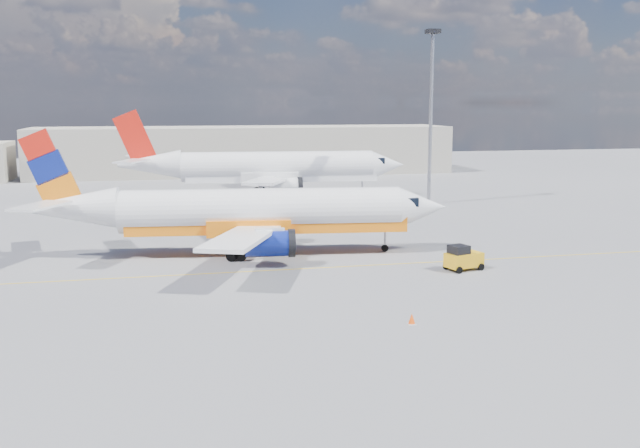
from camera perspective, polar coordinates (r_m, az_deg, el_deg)
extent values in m
plane|color=slate|center=(49.36, -1.70, -4.43)|extent=(240.00, 240.00, 0.00)
cube|color=yellow|center=(52.23, -2.33, -3.64)|extent=(70.00, 0.15, 0.01)
cube|color=beige|center=(123.08, -6.06, 5.88)|extent=(70.00, 14.00, 8.00)
cylinder|color=white|center=(56.91, -4.73, 1.15)|extent=(22.39, 5.92, 3.42)
cone|color=white|center=(58.68, 8.16, 1.34)|extent=(4.39, 3.86, 3.42)
cone|color=white|center=(58.39, -19.21, 1.21)|extent=(7.37, 4.03, 3.25)
cube|color=black|center=(58.27, 6.83, 1.86)|extent=(1.96, 2.49, 0.70)
cube|color=orange|center=(57.10, -4.21, 0.01)|extent=(22.32, 5.32, 1.21)
cube|color=white|center=(64.00, -6.22, 1.25)|extent=(4.77, 12.40, 0.81)
cube|color=white|center=(50.10, -6.24, -1.09)|extent=(7.25, 12.44, 0.81)
cylinder|color=navy|center=(61.69, -4.34, 0.07)|extent=(3.82, 2.31, 1.91)
cylinder|color=navy|center=(52.78, -4.03, -1.56)|extent=(3.82, 2.31, 1.91)
cylinder|color=black|center=(61.75, -2.85, 0.09)|extent=(0.74, 2.16, 2.11)
cylinder|color=black|center=(52.86, -2.29, -1.53)|extent=(0.74, 2.16, 2.11)
cube|color=orange|center=(58.41, -20.82, 4.15)|extent=(4.73, 0.84, 6.28)
cube|color=white|center=(61.76, -19.94, 2.22)|extent=(3.17, 5.37, 0.18)
cube|color=white|center=(55.58, -21.50, 1.35)|extent=(4.10, 5.50, 0.18)
cylinder|color=#97989F|center=(58.40, 5.23, -0.99)|extent=(0.20, 0.20, 2.11)
cylinder|color=black|center=(58.59, 5.21, -1.93)|extent=(0.59, 0.30, 0.56)
cylinder|color=black|center=(59.82, -6.67, -1.55)|extent=(0.94, 0.48, 0.91)
cylinder|color=black|center=(55.09, -6.72, -2.52)|extent=(0.94, 0.48, 0.91)
cylinder|color=white|center=(91.99, -3.42, 4.65)|extent=(24.67, 5.85, 3.78)
cone|color=white|center=(94.17, 5.41, 4.74)|extent=(4.75, 4.14, 3.78)
cone|color=white|center=(92.17, -13.48, 4.66)|extent=(8.05, 4.24, 3.59)
cube|color=black|center=(93.78, 4.49, 5.11)|extent=(2.10, 2.71, 0.78)
cube|color=white|center=(92.15, -3.06, 3.87)|extent=(24.61, 5.19, 1.33)
cube|color=white|center=(99.70, -4.70, 4.45)|extent=(5.62, 13.72, 0.89)
cube|color=white|center=(84.26, -4.14, 3.50)|extent=(7.68, 13.76, 0.89)
cylinder|color=white|center=(97.19, -3.30, 3.70)|extent=(4.16, 2.44, 2.11)
cylinder|color=white|center=(87.29, -2.79, 3.03)|extent=(4.16, 2.44, 2.11)
cylinder|color=black|center=(97.34, -2.25, 3.72)|extent=(0.75, 2.37, 2.33)
cylinder|color=black|center=(87.45, -1.63, 3.05)|extent=(0.75, 2.37, 2.33)
cube|color=red|center=(92.14, -14.61, 6.72)|extent=(5.22, 0.78, 6.93)
cube|color=white|center=(95.82, -14.29, 5.24)|extent=(3.64, 5.96, 0.20)
cube|color=white|center=(88.78, -14.80, 4.89)|extent=(4.41, 6.07, 0.20)
cylinder|color=#97989F|center=(93.73, 3.40, 3.14)|extent=(0.22, 0.22, 2.33)
cylinder|color=black|center=(93.86, 3.39, 2.49)|extent=(0.64, 0.32, 0.62)
cylinder|color=black|center=(94.87, -4.86, 2.66)|extent=(1.03, 0.51, 1.00)
cylinder|color=black|center=(89.58, -4.68, 2.25)|extent=(1.03, 0.51, 1.00)
cylinder|color=black|center=(52.89, 10.07, -3.34)|extent=(0.55, 0.34, 0.51)
cylinder|color=black|center=(51.82, 11.06, -3.64)|extent=(0.55, 0.34, 0.51)
cylinder|color=black|center=(54.17, 11.75, -3.08)|extent=(0.55, 0.34, 0.51)
cylinder|color=black|center=(53.13, 12.75, -3.37)|extent=(0.55, 0.34, 0.51)
cube|color=gold|center=(52.88, 11.43, -2.82)|extent=(2.95, 2.12, 1.02)
cube|color=black|center=(52.39, 11.04, -2.01)|extent=(1.52, 1.52, 0.61)
cube|color=white|center=(39.89, 7.34, -7.92)|extent=(0.44, 0.44, 0.04)
cone|color=#FC4C0A|center=(39.80, 7.35, -7.50)|extent=(0.37, 0.37, 0.57)
cylinder|color=#97989F|center=(86.17, 8.84, 8.18)|extent=(0.44, 0.44, 19.90)
cube|color=black|center=(86.53, 9.02, 14.98)|extent=(1.49, 1.49, 0.50)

